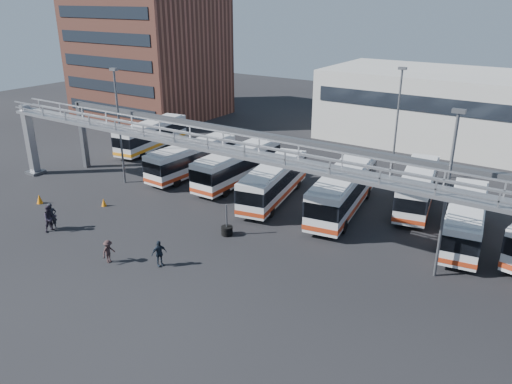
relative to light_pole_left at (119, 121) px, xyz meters
The scene contains 20 objects.
ground 18.78m from the light_pole_left, 26.57° to the right, with size 140.00×140.00×0.00m, color black.
gantry 16.14m from the light_pole_left, ahead, with size 51.40×5.15×7.10m.
apartment_building 28.52m from the light_pole_left, 129.29° to the left, with size 18.00×15.00×16.00m, color brown.
light_pole_left is the anchor object (origin of this frame).
light_pole_mid 28.02m from the light_pole_left, ahead, with size 0.70×0.35×10.21m.
light_pole_back 24.41m from the light_pole_left, 34.99° to the left, with size 0.70×0.35×10.21m.
bus_0 11.21m from the light_pole_left, 120.75° to the left, with size 3.73×10.42×3.10m.
bus_2 7.46m from the light_pole_left, 52.24° to the left, with size 2.85×10.26×3.08m.
bus_3 11.06m from the light_pole_left, 32.59° to the left, with size 2.50×10.53×3.19m.
bus_4 14.60m from the light_pole_left, 16.07° to the left, with size 4.31×10.56×3.13m.
bus_5 20.21m from the light_pole_left, 13.85° to the left, with size 4.23×11.52×3.42m.
bus_6 25.76m from the light_pole_left, 20.87° to the left, with size 4.12×10.39×3.08m.
bus_7 28.98m from the light_pole_left, ahead, with size 3.72×10.26×3.05m.
pedestrian_a 11.20m from the light_pole_left, 72.73° to the right, with size 0.72×0.47×1.98m, color black.
pedestrian_b 11.52m from the light_pole_left, 71.94° to the right, with size 0.96×0.75×1.97m, color #26202C.
pedestrian_c 15.70m from the light_pole_left, 46.37° to the right, with size 0.99×0.57×1.53m, color #302020.
pedestrian_d 16.93m from the light_pole_left, 35.14° to the right, with size 1.01×0.42×1.73m, color #1A222E.
cone_left 9.28m from the light_pole_left, 105.65° to the right, with size 0.49×0.49×0.79m, color orange.
cone_right 7.74m from the light_pole_left, 59.97° to the right, with size 0.41×0.41×0.65m, color orange.
tire_stack 15.55m from the light_pole_left, 13.87° to the right, with size 0.82×0.82×2.34m.
Camera 1 is at (17.51, -20.92, 15.80)m, focal length 35.00 mm.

